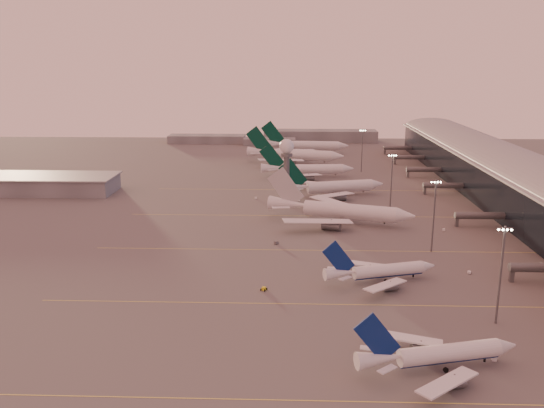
{
  "coord_description": "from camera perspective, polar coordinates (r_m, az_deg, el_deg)",
  "views": [
    {
      "loc": [
        7.25,
        -132.53,
        62.96
      ],
      "look_at": [
        -0.12,
        80.45,
        9.86
      ],
      "focal_mm": 38.0,
      "sensor_mm": 36.0,
      "label": 1
    }
  ],
  "objects": [
    {
      "name": "distant_horizon",
      "position": [
        461.49,
        1.4,
        6.63
      ],
      "size": [
        165.0,
        37.5,
        9.0
      ],
      "color": "slate",
      "rests_on": "ground"
    },
    {
      "name": "ground",
      "position": [
        146.91,
        -1.06,
        -11.39
      ],
      "size": [
        700.0,
        700.0,
        0.0
      ],
      "primitive_type": "plane",
      "color": "#5A5757",
      "rests_on": "ground"
    },
    {
      "name": "radar_tower",
      "position": [
        256.01,
        1.46,
        4.54
      ],
      "size": [
        6.4,
        6.4,
        31.1
      ],
      "color": "#54575B",
      "rests_on": "ground"
    },
    {
      "name": "widebody_white",
      "position": [
        231.28,
        6.75,
        -0.96
      ],
      "size": [
        58.35,
        46.04,
        21.21
      ],
      "color": "silver",
      "rests_on": "ground"
    },
    {
      "name": "taxiway_markings",
      "position": [
        200.06,
        8.43,
        -4.51
      ],
      "size": [
        180.0,
        185.25,
        0.02
      ],
      "color": "#E5D550",
      "rests_on": "ground"
    },
    {
      "name": "greentail_c",
      "position": [
        364.81,
        2.32,
        4.69
      ],
      "size": [
        62.3,
        49.79,
        22.92
      ],
      "color": "silver",
      "rests_on": "ground"
    },
    {
      "name": "gsv_catering_a",
      "position": [
        136.59,
        21.29,
        -13.61
      ],
      "size": [
        4.79,
        2.68,
        3.73
      ],
      "color": "white",
      "rests_on": "ground"
    },
    {
      "name": "mast_a",
      "position": [
        150.21,
        21.73,
        -6.18
      ],
      "size": [
        3.6,
        0.56,
        25.0
      ],
      "color": "#54575B",
      "rests_on": "ground"
    },
    {
      "name": "gsv_tug_mid",
      "position": [
        163.92,
        -0.81,
        -8.41
      ],
      "size": [
        3.93,
        3.29,
        0.97
      ],
      "color": "yellow",
      "rests_on": "ground"
    },
    {
      "name": "mast_d",
      "position": [
        338.62,
        8.91,
        5.46
      ],
      "size": [
        3.6,
        0.56,
        25.0
      ],
      "color": "#54575B",
      "rests_on": "ground"
    },
    {
      "name": "gsv_truck_d",
      "position": [
        269.93,
        -1.62,
        0.71
      ],
      "size": [
        2.36,
        4.98,
        1.93
      ],
      "color": "white",
      "rests_on": "ground"
    },
    {
      "name": "greentail_a",
      "position": [
        276.68,
        6.06,
        1.48
      ],
      "size": [
        51.51,
        41.05,
        19.15
      ],
      "color": "silver",
      "rests_on": "ground"
    },
    {
      "name": "greentail_d",
      "position": [
        406.71,
        3.34,
        5.62
      ],
      "size": [
        61.47,
        49.47,
        22.33
      ],
      "color": "silver",
      "rests_on": "ground"
    },
    {
      "name": "narrowbody_mid",
      "position": [
        172.01,
        10.71,
        -6.73
      ],
      "size": [
        34.77,
        27.33,
        13.97
      ],
      "color": "silver",
      "rests_on": "ground"
    },
    {
      "name": "mast_b",
      "position": [
        199.68,
        15.75,
        -0.82
      ],
      "size": [
        3.6,
        0.56,
        25.0
      ],
      "color": "#54575B",
      "rests_on": "ground"
    },
    {
      "name": "narrowbody_near",
      "position": [
        128.89,
        16.11,
        -14.36
      ],
      "size": [
        36.44,
        28.72,
        14.5
      ],
      "color": "silver",
      "rests_on": "ground"
    },
    {
      "name": "gsv_tug_far",
      "position": [
        244.53,
        6.54,
        -0.89
      ],
      "size": [
        4.43,
        4.15,
        1.09
      ],
      "color": "white",
      "rests_on": "ground"
    },
    {
      "name": "gsv_catering_b",
      "position": [
        228.21,
        16.71,
        -2.15
      ],
      "size": [
        4.62,
        2.37,
        3.7
      ],
      "color": "white",
      "rests_on": "ground"
    },
    {
      "name": "gsv_truck_b",
      "position": [
        186.0,
        19.08,
        -6.28
      ],
      "size": [
        4.8,
        2.04,
        1.89
      ],
      "color": "white",
      "rests_on": "ground"
    },
    {
      "name": "terminal",
      "position": [
        267.85,
        24.01,
        1.48
      ],
      "size": [
        57.0,
        362.0,
        23.04
      ],
      "color": "black",
      "rests_on": "ground"
    },
    {
      "name": "greentail_b",
      "position": [
        320.88,
        3.56,
        3.26
      ],
      "size": [
        52.7,
        42.44,
        19.13
      ],
      "color": "silver",
      "rests_on": "ground"
    },
    {
      "name": "mast_c",
      "position": [
        251.14,
        11.75,
        2.39
      ],
      "size": [
        3.6,
        0.56,
        25.0
      ],
      "color": "#54575B",
      "rests_on": "ground"
    },
    {
      "name": "gsv_truck_c",
      "position": [
        203.46,
        0.52,
        -3.67
      ],
      "size": [
        6.0,
        5.6,
        2.44
      ],
      "color": "#55575A",
      "rests_on": "ground"
    },
    {
      "name": "hangar",
      "position": [
        306.44,
        -22.61,
        1.87
      ],
      "size": [
        82.0,
        27.0,
        8.5
      ],
      "color": "slate",
      "rests_on": "ground"
    },
    {
      "name": "gsv_tug_hangar",
      "position": [
        302.69,
        9.9,
        1.88
      ],
      "size": [
        3.97,
        2.82,
        1.04
      ],
      "color": "white",
      "rests_on": "ground"
    }
  ]
}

